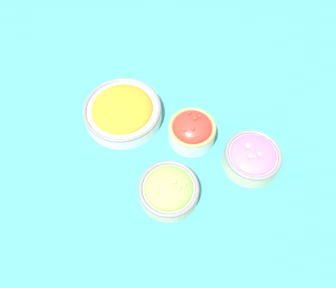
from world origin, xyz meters
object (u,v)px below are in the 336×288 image
Objects in this scene: bowl_carrots at (123,111)px; bowl_cherry_tomatoes at (192,130)px; bowl_red_onion at (252,157)px; bowl_lettuce at (169,189)px.

bowl_cherry_tomatoes is (0.18, 0.10, 0.01)m from bowl_carrots.
bowl_red_onion is 0.97× the size of bowl_lettuce.
bowl_carrots is 0.27m from bowl_lettuce.
bowl_cherry_tomatoes is at bearing -157.36° from bowl_red_onion.
bowl_red_onion is at bearing 26.44° from bowl_carrots.
bowl_carrots is at bearing -153.56° from bowl_red_onion.
bowl_carrots is 0.38m from bowl_red_onion.
bowl_lettuce reaches higher than bowl_red_onion.
bowl_red_onion is at bearing 71.87° from bowl_lettuce.
bowl_carrots is at bearing 168.48° from bowl_lettuce.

